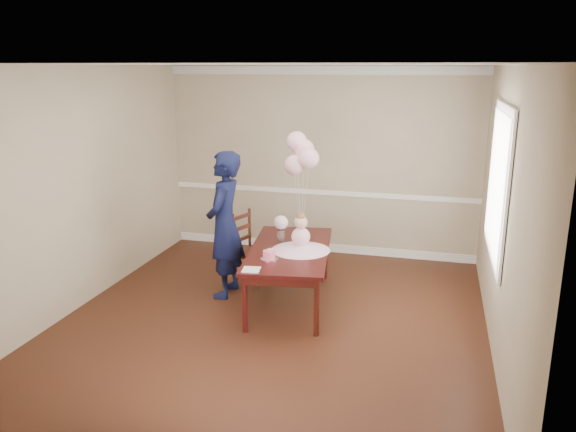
{
  "coord_description": "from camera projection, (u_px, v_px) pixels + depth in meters",
  "views": [
    {
      "loc": [
        1.61,
        -5.37,
        2.68
      ],
      "look_at": [
        0.04,
        0.53,
        1.05
      ],
      "focal_mm": 35.0,
      "sensor_mm": 36.0,
      "label": 1
    }
  ],
  "objects": [
    {
      "name": "chair_leg_fr",
      "position": [
        256.0,
        275.0,
        6.89
      ],
      "size": [
        0.05,
        0.05,
        0.39
      ],
      "primitive_type": "cylinder",
      "rotation": [
        0.0,
        0.0,
        -0.34
      ],
      "color": "#36190E",
      "rests_on": "floor"
    },
    {
      "name": "cake_flower_a",
      "position": [
        269.0,
        250.0,
        6.04
      ],
      "size": [
        0.03,
        0.03,
        0.03
      ],
      "primitive_type": "sphere",
      "color": "white",
      "rests_on": "birthday_cake"
    },
    {
      "name": "table_leg_fr",
      "position": [
        317.0,
        308.0,
        5.7
      ],
      "size": [
        0.07,
        0.07,
        0.62
      ],
      "primitive_type": "cylinder",
      "rotation": [
        0.0,
        0.0,
        0.14
      ],
      "color": "black",
      "rests_on": "floor"
    },
    {
      "name": "table_apron",
      "position": [
        290.0,
        256.0,
        6.45
      ],
      "size": [
        1.03,
        1.78,
        0.09
      ],
      "primitive_type": "cube",
      "rotation": [
        0.0,
        0.0,
        0.14
      ],
      "color": "black",
      "rests_on": "table_leg_fl"
    },
    {
      "name": "chair_leg_bl",
      "position": [
        251.0,
        263.0,
        7.33
      ],
      "size": [
        0.05,
        0.05,
        0.39
      ],
      "primitive_type": "cylinder",
      "rotation": [
        0.0,
        0.0,
        -0.34
      ],
      "color": "#37170F",
      "rests_on": "floor"
    },
    {
      "name": "dining_table_top",
      "position": [
        290.0,
        250.0,
        6.43
      ],
      "size": [
        1.13,
        1.88,
        0.04
      ],
      "primitive_type": "cube",
      "rotation": [
        0.0,
        0.0,
        0.14
      ],
      "color": "black",
      "rests_on": "table_leg_fl"
    },
    {
      "name": "window_blinds",
      "position": [
        496.0,
        183.0,
        5.62
      ],
      "size": [
        0.01,
        1.5,
        1.4
      ],
      "primitive_type": "cube",
      "color": "white",
      "rests_on": "wall_right"
    },
    {
      "name": "chair_slat_low",
      "position": [
        242.0,
        239.0,
        7.11
      ],
      "size": [
        0.15,
        0.35,
        0.05
      ],
      "primitive_type": "cube",
      "rotation": [
        0.0,
        0.0,
        -0.34
      ],
      "color": "#3D1A10",
      "rests_on": "dining_chair_seat"
    },
    {
      "name": "baby_head",
      "position": [
        301.0,
        222.0,
        6.29
      ],
      "size": [
        0.15,
        0.15,
        0.15
      ],
      "primitive_type": "sphere",
      "color": "beige",
      "rests_on": "baby_torso"
    },
    {
      "name": "chair_slat_top",
      "position": [
        241.0,
        217.0,
        7.04
      ],
      "size": [
        0.15,
        0.35,
        0.05
      ],
      "primitive_type": "cube",
      "rotation": [
        0.0,
        0.0,
        -0.34
      ],
      "color": "black",
      "rests_on": "dining_chair_seat"
    },
    {
      "name": "baby_hair",
      "position": [
        301.0,
        218.0,
        6.27
      ],
      "size": [
        0.11,
        0.11,
        0.11
      ],
      "primitive_type": "sphere",
      "color": "brown",
      "rests_on": "baby_head"
    },
    {
      "name": "dining_chair_seat",
      "position": [
        253.0,
        253.0,
        7.05
      ],
      "size": [
        0.51,
        0.51,
        0.05
      ],
      "primitive_type": "cube",
      "rotation": [
        0.0,
        0.0,
        -0.34
      ],
      "color": "#36150E",
      "rests_on": "chair_leg_fl"
    },
    {
      "name": "ceiling",
      "position": [
        270.0,
        64.0,
        5.4
      ],
      "size": [
        4.5,
        5.0,
        0.02
      ],
      "primitive_type": "cube",
      "color": "silver",
      "rests_on": "wall_back"
    },
    {
      "name": "baby_torso",
      "position": [
        301.0,
        237.0,
        6.33
      ],
      "size": [
        0.21,
        0.21,
        0.21
      ],
      "primitive_type": "sphere",
      "color": "#F79CD0",
      "rests_on": "baby_skirt"
    },
    {
      "name": "chair_rail_trim",
      "position": [
        320.0,
        192.0,
        8.19
      ],
      "size": [
        4.5,
        0.02,
        0.07
      ],
      "primitive_type": "cube",
      "color": "white",
      "rests_on": "wall_back"
    },
    {
      "name": "roses_near",
      "position": [
        281.0,
        222.0,
        6.64
      ],
      "size": [
        0.17,
        0.17,
        0.17
      ],
      "primitive_type": "sphere",
      "color": "beige",
      "rests_on": "rose_vase_near"
    },
    {
      "name": "cake_platter",
      "position": [
        269.0,
        259.0,
        6.07
      ],
      "size": [
        0.22,
        0.22,
        0.01
      ],
      "primitive_type": "cylinder",
      "rotation": [
        0.0,
        0.0,
        0.14
      ],
      "color": "silver",
      "rests_on": "dining_table_top"
    },
    {
      "name": "chair_slat_mid",
      "position": [
        241.0,
        228.0,
        7.08
      ],
      "size": [
        0.15,
        0.35,
        0.05
      ],
      "primitive_type": "cube",
      "rotation": [
        0.0,
        0.0,
        -0.34
      ],
      "color": "#3A1710",
      "rests_on": "dining_chair_seat"
    },
    {
      "name": "balloon_ribbon_c",
      "position": [
        303.0,
        198.0,
        6.81
      ],
      "size": [
        0.01,
        0.09,
        0.92
      ],
      "primitive_type": "cylinder",
      "rotation": [
        -0.09,
        0.02,
        0.14
      ],
      "color": "white",
      "rests_on": "balloon_weight"
    },
    {
      "name": "chair_back_post_l",
      "position": [
        233.0,
        234.0,
        6.95
      ],
      "size": [
        0.05,
        0.05,
        0.51
      ],
      "primitive_type": "cylinder",
      "rotation": [
        0.0,
        0.0,
        -0.34
      ],
      "color": "#3B1910",
      "rests_on": "dining_chair_seat"
    },
    {
      "name": "balloon_d",
      "position": [
        297.0,
        142.0,
        6.7
      ],
      "size": [
        0.25,
        0.25,
        0.25
      ],
      "primitive_type": "sphere",
      "color": "#FBB2CD",
      "rests_on": "balloon_ribbon_d"
    },
    {
      "name": "birthday_cake",
      "position": [
        269.0,
        255.0,
        6.05
      ],
      "size": [
        0.15,
        0.15,
        0.09
      ],
      "primitive_type": "cylinder",
      "rotation": [
        0.0,
        0.0,
        0.14
      ],
      "color": "#F34C72",
      "rests_on": "cake_platter"
    },
    {
      "name": "crown_molding",
      "position": [
        322.0,
        70.0,
        7.75
      ],
      "size": [
        4.5,
        0.02,
        0.12
      ],
      "primitive_type": "cube",
      "color": "silver",
      "rests_on": "wall_back"
    },
    {
      "name": "floor",
      "position": [
        272.0,
        321.0,
        6.1
      ],
      "size": [
        4.5,
        5.0,
        0.0
      ],
      "primitive_type": "cube",
      "color": "black",
      "rests_on": "ground"
    },
    {
      "name": "table_leg_br",
      "position": [
        325.0,
        256.0,
        7.26
      ],
      "size": [
        0.07,
        0.07,
        0.62
      ],
      "primitive_type": "cylinder",
      "rotation": [
        0.0,
        0.0,
        0.14
      ],
      "color": "black",
      "rests_on": "floor"
    },
    {
      "name": "napkin",
      "position": [
        251.0,
        270.0,
        5.74
      ],
      "size": [
        0.2,
        0.2,
        0.01
      ],
      "primitive_type": "cube",
      "rotation": [
        0.0,
        0.0,
        0.14
      ],
      "color": "silver",
      "rests_on": "dining_table_top"
    },
    {
      "name": "cake_flower_b",
      "position": [
        272.0,
        249.0,
        6.05
      ],
      "size": [
        0.03,
        0.03,
        0.03
      ],
      "primitive_type": "sphere",
      "color": "white",
      "rests_on": "birthday_cake"
    },
    {
      "name": "balloon_ribbon_d",
      "position": [
        299.0,
        195.0,
        6.81
      ],
      "size": [
        0.09,
        0.08,
        1.0
      ],
      "primitive_type": "cylinder",
      "rotation": [
        -0.09,
        -0.07,
        0.14
      ],
      "color": "white",
      "rests_on": "balloon_weight"
    },
    {
      "name": "balloon_c",
      "position": [
        304.0,
        149.0,
        6.69
      ],
      "size": [
        0.25,
        0.25,
        0.25
      ],
      "primitive_type": "sphere",
      "color": "#FFB4C2",
      "rests_on": "balloon_ribbon_c"
    },
    {
      "name": "table_leg_bl",
      "position": [
        269.0,
        254.0,
        7.34
      ],
      "size": [
        0.07,
        0.07,
        0.62
      ],
      "primitive_type": "cylinder",
      "rotation": [
        0.0,
        0.0,
        0.14
      ],
      "color": "black",
      "rests_on": "floor"
    },
    {
      "name": "balloon_ribbon_b",
      "position": [
        305.0,
        203.0,
        6.75
      ],
      "size": [
        0.1,
        0.03,
        0.83
      ],
      "primitive_type": "cylinder",
      "rotation": [
        0.05,
        0.1,
        0.14
      ],
      "color": "white",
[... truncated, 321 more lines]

